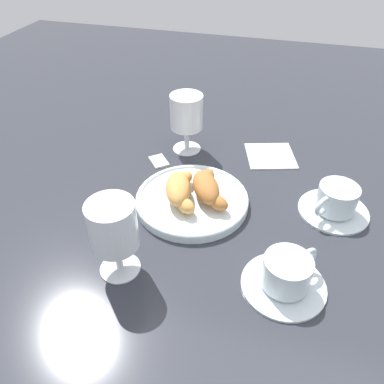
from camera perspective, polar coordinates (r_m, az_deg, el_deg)
ground_plane at (r=0.79m, az=1.22°, el=-0.60°), size 2.20×2.20×0.00m
pastry_plate at (r=0.76m, az=0.00°, el=-1.15°), size 0.23×0.23×0.02m
croissant_large at (r=0.74m, az=-1.88°, el=0.43°), size 0.13×0.09×0.04m
croissant_small at (r=0.74m, az=2.35°, el=0.68°), size 0.12×0.10×0.04m
coffee_cup_near at (r=0.62m, az=14.02°, el=-12.07°), size 0.14×0.14×0.06m
coffee_cup_far at (r=0.78m, az=20.84°, el=-1.39°), size 0.14×0.14×0.06m
juice_glass_left at (r=0.59m, az=-11.78°, el=-5.47°), size 0.08×0.08×0.14m
juice_glass_right at (r=0.89m, az=-0.83°, el=11.71°), size 0.08×0.08×0.14m
sugar_packet at (r=0.89m, az=-5.03°, el=4.78°), size 0.06×0.06×0.01m
folded_napkin at (r=0.92m, az=11.76°, el=5.45°), size 0.14×0.14×0.01m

